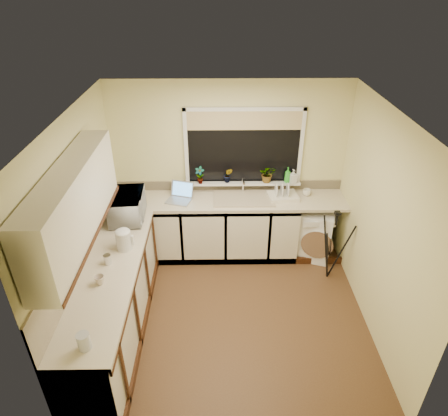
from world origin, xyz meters
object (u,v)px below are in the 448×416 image
at_px(steel_jar, 108,259).
at_px(microwave, 127,206).
at_px(plant_a, 200,175).
at_px(soap_bottle_clear, 293,176).
at_px(dish_rack, 283,196).
at_px(plant_d, 268,174).
at_px(cup_left, 100,280).
at_px(washing_machine, 313,232).
at_px(tripod, 332,246).
at_px(soap_bottle_green, 288,175).
at_px(cup_back, 307,192).
at_px(plant_b, 228,175).
at_px(laptop, 180,195).
at_px(glass_jug, 84,341).
at_px(kettle, 124,240).

distance_m(steel_jar, microwave, 0.93).
distance_m(steel_jar, plant_a, 1.84).
bearing_deg(soap_bottle_clear, dish_rack, -131.05).
xyz_separation_m(plant_d, soap_bottle_clear, (0.35, -0.04, -0.03)).
bearing_deg(cup_left, washing_machine, 33.02).
relative_size(tripod, cup_left, 10.18).
xyz_separation_m(soap_bottle_green, cup_back, (0.27, -0.11, -0.22)).
height_order(plant_d, soap_bottle_clear, plant_d).
bearing_deg(dish_rack, plant_b, 156.73).
bearing_deg(laptop, tripod, 0.67).
xyz_separation_m(washing_machine, plant_d, (-0.67, 0.27, 0.80)).
distance_m(washing_machine, tripod, 0.56).
relative_size(dish_rack, plant_d, 1.57).
distance_m(glass_jug, plant_b, 2.99).
bearing_deg(steel_jar, microwave, 87.33).
bearing_deg(steel_jar, glass_jug, -86.38).
bearing_deg(microwave, plant_d, -73.48).
relative_size(laptop, microwave, 0.66).
relative_size(kettle, soap_bottle_green, 1.01).
bearing_deg(plant_a, cup_back, -3.63).
distance_m(kettle, soap_bottle_clear, 2.47).
relative_size(glass_jug, soap_bottle_clear, 0.78).
bearing_deg(soap_bottle_green, cup_back, -22.76).
xyz_separation_m(plant_b, cup_back, (1.09, -0.13, -0.21)).
xyz_separation_m(washing_machine, tripod, (0.13, -0.52, 0.14)).
bearing_deg(cup_back, glass_jug, -132.12).
distance_m(tripod, soap_bottle_clear, 1.08).
height_order(dish_rack, tripod, tripod).
bearing_deg(kettle, cup_back, 27.80).
bearing_deg(soap_bottle_green, plant_b, 179.01).
relative_size(kettle, glass_jug, 1.42).
bearing_deg(microwave, steel_jar, 173.44).
bearing_deg(dish_rack, plant_d, 125.65).
xyz_separation_m(laptop, soap_bottle_green, (1.48, 0.19, 0.20)).
relative_size(plant_a, soap_bottle_green, 1.11).
bearing_deg(plant_b, steel_jar, -129.51).
xyz_separation_m(steel_jar, plant_d, (1.87, 1.60, 0.22)).
bearing_deg(kettle, soap_bottle_green, 33.12).
distance_m(washing_machine, kettle, 2.71).
bearing_deg(microwave, laptop, -56.85).
bearing_deg(microwave, kettle, -176.78).
bearing_deg(cup_back, soap_bottle_clear, 154.73).
distance_m(plant_d, soap_bottle_green, 0.28).
relative_size(soap_bottle_green, soap_bottle_clear, 1.10).
xyz_separation_m(laptop, plant_a, (0.27, 0.18, 0.21)).
height_order(tripod, microwave, microwave).
bearing_deg(plant_a, plant_d, 2.15).
height_order(kettle, plant_a, plant_a).
height_order(laptop, tripod, laptop).
bearing_deg(plant_d, kettle, -142.56).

